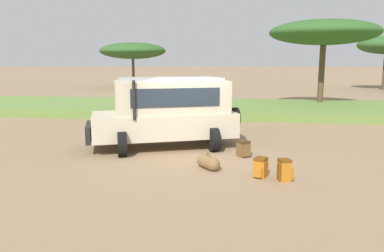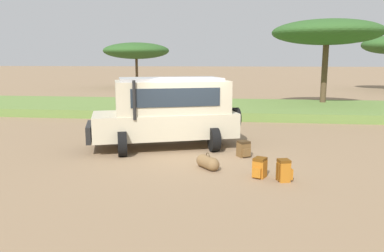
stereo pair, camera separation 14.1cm
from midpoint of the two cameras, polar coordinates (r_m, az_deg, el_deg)
ground_plane at (r=12.25m, az=0.02°, el=-4.34°), size 320.00×320.00×0.00m
grass_bank at (r=22.23m, az=3.37°, el=2.75°), size 120.00×7.00×0.44m
safari_vehicle at (r=13.07m, az=-3.39°, el=2.33°), size 5.43×3.69×2.44m
backpack_beside_front_wheel at (r=10.03m, az=10.66°, el=-6.28°), size 0.41×0.48×0.53m
backpack_cluster_center at (r=12.05m, az=8.21°, el=-3.49°), size 0.46×0.49×0.51m
backpack_near_rear_wheel at (r=9.86m, az=14.24°, el=-6.61°), size 0.43×0.37×0.57m
duffel_bag_low_black_case at (r=10.64m, az=2.79°, el=-5.56°), size 0.69×0.76×0.47m
acacia_tree_far_left at (r=42.23m, az=-8.40°, el=11.26°), size 7.23×6.72×4.89m
acacia_tree_left_mid at (r=24.66m, az=20.02°, el=13.22°), size 6.55×6.29×5.43m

